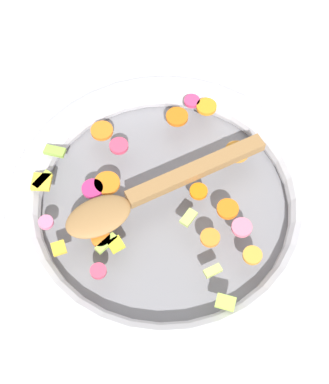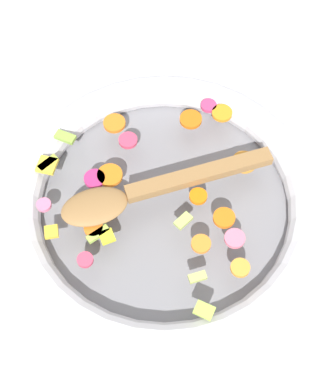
# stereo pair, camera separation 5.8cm
# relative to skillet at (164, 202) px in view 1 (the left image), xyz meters

# --- Properties ---
(ground_plane) EXTENTS (4.00, 4.00, 0.00)m
(ground_plane) POSITION_rel_skillet_xyz_m (0.00, 0.00, -0.02)
(ground_plane) COLOR silver
(skillet) EXTENTS (0.45, 0.45, 0.05)m
(skillet) POSITION_rel_skillet_xyz_m (0.00, 0.00, 0.00)
(skillet) COLOR slate
(skillet) RESTS_ON ground_plane
(chopped_vegetables) EXTENTS (0.32, 0.34, 0.01)m
(chopped_vegetables) POSITION_rel_skillet_xyz_m (0.01, -0.02, 0.03)
(chopped_vegetables) COLOR orange
(chopped_vegetables) RESTS_ON skillet
(wooden_spoon) EXTENTS (0.30, 0.06, 0.01)m
(wooden_spoon) POSITION_rel_skillet_xyz_m (0.03, -0.00, 0.04)
(wooden_spoon) COLOR olive
(wooden_spoon) RESTS_ON chopped_vegetables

